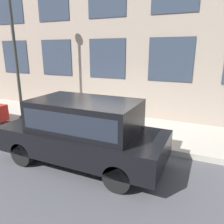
# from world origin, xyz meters

# --- Properties ---
(ground_plane) EXTENTS (80.00, 80.00, 0.00)m
(ground_plane) POSITION_xyz_m (0.00, 0.00, 0.00)
(ground_plane) COLOR #47474C
(sidewalk) EXTENTS (2.84, 60.00, 0.18)m
(sidewalk) POSITION_xyz_m (1.42, 0.00, 0.09)
(sidewalk) COLOR #A8A093
(sidewalk) RESTS_ON ground_plane
(fire_hydrant) EXTENTS (0.28, 0.40, 0.86)m
(fire_hydrant) POSITION_xyz_m (0.62, 0.41, 0.62)
(fire_hydrant) COLOR red
(fire_hydrant) RESTS_ON sidewalk
(person) EXTENTS (0.28, 0.19, 1.17)m
(person) POSITION_xyz_m (0.71, -0.11, 0.89)
(person) COLOR #726651
(person) RESTS_ON sidewalk
(parked_truck_black_near) EXTENTS (1.83, 4.50, 1.79)m
(parked_truck_black_near) POSITION_xyz_m (-1.40, 0.04, 1.01)
(parked_truck_black_near) COLOR black
(parked_truck_black_near) RESTS_ON ground_plane
(street_lamp) EXTENTS (0.36, 0.36, 6.15)m
(street_lamp) POSITION_xyz_m (0.48, 4.28, 3.95)
(street_lamp) COLOR #2D332D
(street_lamp) RESTS_ON sidewalk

